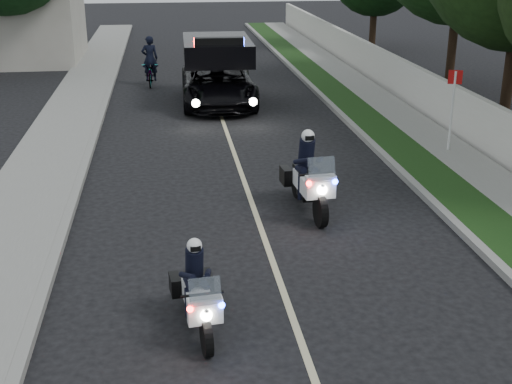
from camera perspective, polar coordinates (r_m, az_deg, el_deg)
ground at (r=11.38m, az=2.86°, el=-9.88°), size 120.00×120.00×0.00m
curb_right at (r=21.30m, az=8.91°, el=4.73°), size 0.20×60.00×0.15m
grass_verge at (r=21.51m, az=10.71°, el=4.78°), size 1.20×60.00×0.16m
sidewalk_right at (r=21.95m, az=13.95°, el=4.84°), size 1.40×60.00×0.16m
property_wall at (r=22.17m, az=16.52°, el=6.55°), size 0.22×60.00×1.50m
curb_left at (r=20.57m, az=-13.63°, el=3.83°), size 0.20×60.00×0.15m
sidewalk_left at (r=20.72m, az=-16.66°, el=3.67°), size 2.00×60.00×0.16m
lane_marking at (r=20.56m, az=-2.16°, el=4.18°), size 0.12×50.00×0.01m
police_moto_left at (r=10.93m, az=-4.85°, el=-11.32°), size 0.81×1.82×1.50m
police_moto_right at (r=15.38m, az=4.38°, el=-1.56°), size 0.93×2.24×1.86m
police_suv at (r=25.60m, az=-3.16°, el=7.41°), size 2.76×5.74×2.76m
bicycle at (r=29.27m, az=-8.78°, el=8.84°), size 0.68×1.87×0.97m
cyclist at (r=29.27m, az=-8.78°, el=8.84°), size 0.71×0.51×1.85m
sign_post at (r=20.08m, az=15.77°, el=3.01°), size 0.48×0.48×2.50m
tree_right_b at (r=24.59m, az=20.02°, el=5.66°), size 7.09×7.09×10.70m
tree_right_d at (r=30.26m, az=15.85°, el=8.69°), size 8.76×8.76×11.24m
tree_right_e at (r=39.26m, az=9.68°, el=11.69°), size 6.57×6.57×8.37m
tree_left_near at (r=34.13m, az=-19.65°, el=9.54°), size 7.51×7.51×11.57m
tree_left_far at (r=38.85m, az=-19.54°, el=10.74°), size 6.05×6.05×8.78m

